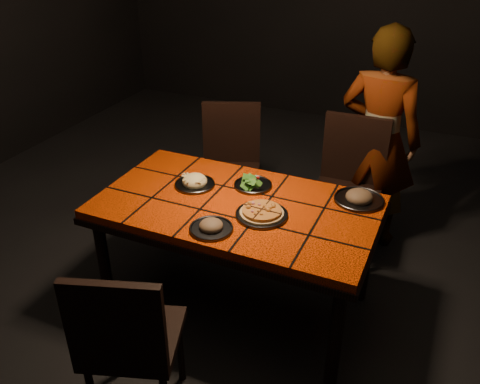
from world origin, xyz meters
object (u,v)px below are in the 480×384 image
at_px(dining_table, 237,214).
at_px(diner, 379,140).
at_px(chair_far_right, 349,179).
at_px(plate_pasta, 195,182).
at_px(chair_near, 127,339).
at_px(plate_pizza, 262,213).
at_px(chair_far_left, 231,159).

distance_m(dining_table, diner, 1.28).
height_order(chair_far_right, plate_pasta, chair_far_right).
relative_size(diner, plate_pasta, 6.52).
relative_size(chair_near, plate_pizza, 3.24).
xyz_separation_m(chair_far_left, plate_pasta, (0.12, -0.79, 0.21)).
relative_size(chair_far_right, diner, 0.62).
height_order(dining_table, diner, diner).
bearing_deg(dining_table, chair_far_left, 116.91).
bearing_deg(chair_far_left, plate_pasta, -102.96).
xyz_separation_m(chair_near, diner, (0.70, 2.10, 0.26)).
xyz_separation_m(chair_far_right, plate_pizza, (-0.28, -0.97, 0.19)).
relative_size(chair_near, chair_far_right, 0.95).
distance_m(chair_far_left, plate_pizza, 1.16).
bearing_deg(chair_far_right, chair_near, -108.98).
xyz_separation_m(dining_table, chair_far_right, (0.46, 0.90, -0.10)).
distance_m(dining_table, chair_far_left, 0.99).
bearing_deg(dining_table, diner, 62.00).
distance_m(diner, plate_pizza, 1.26).
distance_m(plate_pizza, plate_pasta, 0.53).
distance_m(chair_near, plate_pasta, 1.11).
distance_m(chair_far_right, plate_pizza, 1.03).
xyz_separation_m(plate_pizza, plate_pasta, (-0.50, 0.16, 0.00)).
bearing_deg(chair_far_left, diner, -8.61).
xyz_separation_m(dining_table, plate_pizza, (0.19, -0.07, 0.10)).
relative_size(chair_far_right, plate_pizza, 3.42).
height_order(diner, plate_pasta, diner).
relative_size(diner, plate_pizza, 5.50).
distance_m(dining_table, chair_near, 0.99).
relative_size(dining_table, chair_near, 1.71).
bearing_deg(diner, chair_far_right, 66.32).
height_order(dining_table, chair_far_left, chair_far_left).
bearing_deg(chair_far_right, diner, 57.21).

